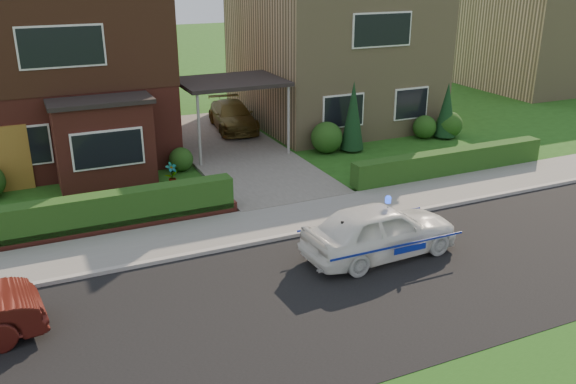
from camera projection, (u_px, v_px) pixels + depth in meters
ground at (394, 280)px, 14.04m from camera, size 120.00×120.00×0.00m
road at (394, 280)px, 14.04m from camera, size 60.00×6.00×0.02m
kerb at (331, 228)px, 16.61m from camera, size 60.00×0.16×0.12m
sidewalk at (314, 214)px, 17.50m from camera, size 60.00×2.00×0.10m
driveway at (233, 150)px, 23.36m from camera, size 3.80×12.00×0.12m
house_left at (54, 50)px, 22.25m from camera, size 7.50×9.53×7.25m
house_right at (331, 38)px, 26.87m from camera, size 7.50×8.06×7.25m
carport_link at (231, 83)px, 22.40m from camera, size 3.80×3.00×2.77m
dwarf_wall at (100, 229)px, 16.23m from camera, size 7.70×0.25×0.36m
hedge_left at (100, 233)px, 16.42m from camera, size 7.50×0.55×0.90m
hedge_right at (449, 175)px, 20.83m from camera, size 7.50×0.55×0.80m
shrub_left_mid at (136, 161)px, 20.15m from camera, size 1.32×1.32×1.32m
shrub_left_near at (181, 159)px, 21.11m from camera, size 0.84×0.84×0.84m
shrub_right_near at (327, 137)px, 23.05m from camera, size 1.20×1.20×1.20m
shrub_right_mid at (425, 127)px, 24.96m from camera, size 0.96×0.96×0.96m
shrub_right_far at (449, 125)px, 25.07m from camera, size 1.08×1.08×1.08m
conifer_a at (353, 118)px, 23.02m from camera, size 0.90×0.90×2.60m
conifer_b at (446, 112)px, 24.79m from camera, size 0.90×0.90×2.20m
neighbour_right at (535, 41)px, 34.46m from camera, size 6.50×7.00×5.20m
police_car at (380, 231)px, 14.94m from camera, size 3.65×4.05×1.52m
driveway_car at (233, 116)px, 25.90m from camera, size 2.06×4.07×1.13m
potted_plant_a at (172, 174)px, 19.74m from camera, size 0.47×0.39×0.77m
potted_plant_b at (19, 226)px, 16.01m from camera, size 0.49×0.46×0.71m
potted_plant_c at (210, 196)px, 18.04m from camera, size 0.50×0.50×0.67m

